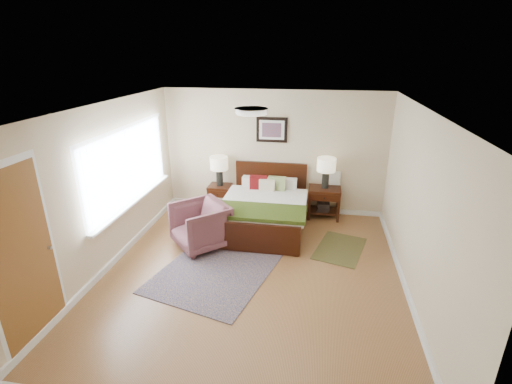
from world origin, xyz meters
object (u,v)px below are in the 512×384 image
bed (264,205)px  nightstand_left (220,191)px  nightstand_right (324,200)px  lamp_left (219,165)px  lamp_right (326,167)px  rug_persian (220,266)px  armchair (200,225)px

bed → nightstand_left: (-1.05, 0.69, -0.04)m
nightstand_right → lamp_left: lamp_left is taller
lamp_left → lamp_right: (2.16, 0.00, 0.08)m
lamp_left → rug_persian: bearing=-75.5°
bed → lamp_left: bearing=146.0°
nightstand_right → lamp_right: size_ratio=1.04×
bed → armchair: (-0.98, -0.87, -0.08)m
armchair → lamp_left: bearing=139.3°
bed → rug_persian: (-0.48, -1.47, -0.47)m
nightstand_left → armchair: armchair is taller
rug_persian → nightstand_right: bearing=68.2°
lamp_left → armchair: size_ratio=0.71×
bed → nightstand_left: bed is taller
lamp_right → armchair: size_ratio=0.71×
bed → nightstand_left: size_ratio=3.45×
lamp_left → armchair: (0.07, -1.58, -0.60)m
bed → rug_persian: size_ratio=0.86×
lamp_right → armchair: lamp_right is taller
armchair → rug_persian: 0.87m
bed → nightstand_right: bed is taller
lamp_right → rug_persian: lamp_right is taller
nightstand_left → nightstand_right: bearing=0.2°
lamp_right → armchair: 2.70m
lamp_left → bed: bearing=-34.0°
lamp_left → rug_persian: lamp_left is taller
bed → lamp_right: lamp_right is taller
rug_persian → lamp_right: bearing=68.4°
lamp_left → nightstand_left: bearing=-90.0°
nightstand_right → lamp_right: 0.69m
bed → nightstand_right: size_ratio=3.01×
armchair → rug_persian: armchair is taller
lamp_left → lamp_right: bearing=0.0°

